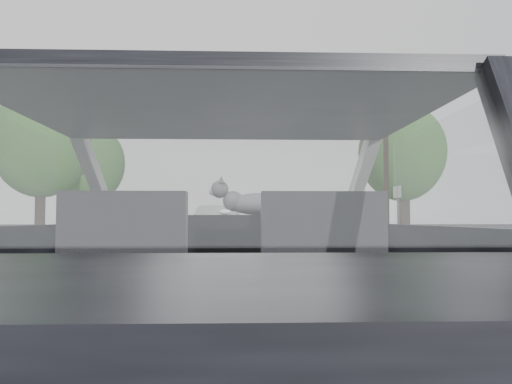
{
  "coord_description": "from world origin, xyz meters",
  "views": [
    {
      "loc": [
        0.06,
        -2.41,
        0.99
      ],
      "look_at": [
        0.16,
        0.53,
        1.14
      ],
      "focal_mm": 35.0,
      "sensor_mm": 36.0,
      "label": 1
    }
  ],
  "objects": [
    {
      "name": "subject_car",
      "position": [
        0.0,
        0.0,
        0.72
      ],
      "size": [
        1.8,
        4.0,
        1.45
      ],
      "primitive_type": "cube",
      "color": "black",
      "rests_on": "ground"
    },
    {
      "name": "dashboard",
      "position": [
        0.0,
        0.62,
        0.85
      ],
      "size": [
        1.58,
        0.45,
        0.3
      ],
      "primitive_type": "cube",
      "color": "black",
      "rests_on": "subject_car"
    },
    {
      "name": "driver_seat",
      "position": [
        -0.4,
        -0.29,
        0.88
      ],
      "size": [
        0.5,
        0.72,
        0.42
      ],
      "primitive_type": "cube",
      "color": "black",
      "rests_on": "subject_car"
    },
    {
      "name": "passenger_seat",
      "position": [
        0.4,
        -0.29,
        0.88
      ],
      "size": [
        0.5,
        0.72,
        0.42
      ],
      "primitive_type": "cube",
      "color": "black",
      "rests_on": "subject_car"
    },
    {
      "name": "steering_wheel",
      "position": [
        -0.4,
        0.33,
        0.92
      ],
      "size": [
        0.36,
        0.36,
        0.04
      ],
      "primitive_type": "torus",
      "color": "black",
      "rests_on": "dashboard"
    },
    {
      "name": "cat",
      "position": [
        0.18,
        0.61,
        1.08
      ],
      "size": [
        0.52,
        0.17,
        0.23
      ],
      "primitive_type": "ellipsoid",
      "rotation": [
        0.0,
        0.0,
        0.02
      ],
      "color": "slate",
      "rests_on": "dashboard"
    },
    {
      "name": "guardrail",
      "position": [
        4.3,
        10.0,
        0.58
      ],
      "size": [
        0.05,
        90.0,
        0.32
      ],
      "primitive_type": "cube",
      "color": "#AAAAAB",
      "rests_on": "ground"
    },
    {
      "name": "other_car",
      "position": [
        -0.95,
        20.62,
        0.77
      ],
      "size": [
        2.5,
        4.91,
        1.54
      ],
      "primitive_type": "imported",
      "rotation": [
        0.0,
        0.0,
        -0.14
      ],
      "color": "#B5B5B5",
      "rests_on": "ground"
    },
    {
      "name": "highway_sign",
      "position": [
        6.81,
        18.4,
        1.17
      ],
      "size": [
        0.17,
        0.94,
        2.35
      ],
      "primitive_type": "cube",
      "rotation": [
        0.0,
        0.0,
        0.08
      ],
      "color": "#124718",
      "rests_on": "ground"
    },
    {
      "name": "utility_pole",
      "position": [
        6.5,
        19.01,
        3.54
      ],
      "size": [
        0.26,
        0.26,
        7.08
      ],
      "primitive_type": "cylinder",
      "rotation": [
        0.0,
        0.0,
        0.12
      ],
      "color": "#3B2D21",
      "rests_on": "ground"
    },
    {
      "name": "tree_2",
      "position": [
        8.66,
        23.41,
        3.4
      ],
      "size": [
        4.64,
        4.64,
        6.79
      ],
      "primitive_type": null,
      "rotation": [
        0.0,
        0.0,
        0.03
      ],
      "color": "#204A13",
      "rests_on": "ground"
    },
    {
      "name": "tree_3",
      "position": [
        13.02,
        35.57,
        4.67
      ],
      "size": [
        6.18,
        6.18,
        9.34
      ],
      "primitive_type": null,
      "rotation": [
        0.0,
        0.0,
        -0.0
      ],
      "color": "#204A13",
      "rests_on": "ground"
    },
    {
      "name": "tree_5",
      "position": [
        -10.03,
        23.33,
        3.69
      ],
      "size": [
        6.41,
        6.41,
        7.38
      ],
      "primitive_type": null,
      "rotation": [
        0.0,
        0.0,
        -0.41
      ],
      "color": "#204A13",
      "rests_on": "ground"
    },
    {
      "name": "tree_6",
      "position": [
        -10.14,
        31.92,
        3.61
      ],
      "size": [
        5.25,
        5.25,
        7.22
      ],
      "primitive_type": null,
      "rotation": [
        0.0,
        0.0,
        0.11
      ],
      "color": "#204A13",
      "rests_on": "ground"
    }
  ]
}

